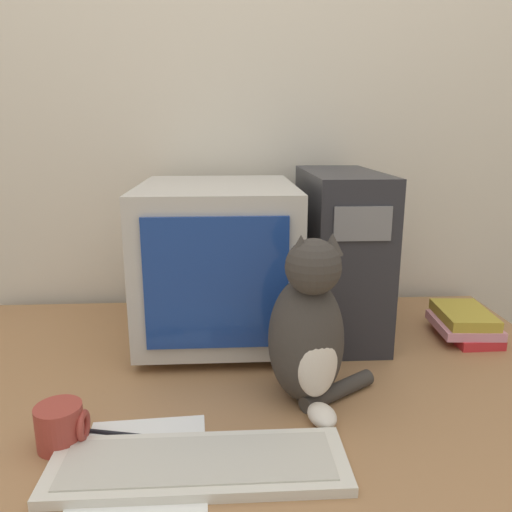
% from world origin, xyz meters
% --- Properties ---
extents(wall_back, '(7.00, 0.05, 2.50)m').
position_xyz_m(wall_back, '(0.00, 1.02, 1.25)').
color(wall_back, beige).
rests_on(wall_back, ground_plane).
extents(desk, '(1.55, 0.95, 0.71)m').
position_xyz_m(desk, '(0.00, 0.48, 0.35)').
color(desk, '#9E7047').
rests_on(desk, ground_plane).
extents(crt_monitor, '(0.39, 0.48, 0.41)m').
position_xyz_m(crt_monitor, '(-0.06, 0.69, 0.92)').
color(crt_monitor, '#BCB7AD').
rests_on(crt_monitor, desk).
extents(computer_tower, '(0.19, 0.43, 0.43)m').
position_xyz_m(computer_tower, '(0.27, 0.72, 0.93)').
color(computer_tower, '#28282D').
rests_on(computer_tower, desk).
extents(keyboard, '(0.49, 0.16, 0.02)m').
position_xyz_m(keyboard, '(-0.09, 0.13, 0.72)').
color(keyboard, silver).
rests_on(keyboard, desk).
extents(cat, '(0.25, 0.23, 0.35)m').
position_xyz_m(cat, '(0.12, 0.33, 0.86)').
color(cat, '#38332D').
rests_on(cat, desk).
extents(book_stack, '(0.16, 0.20, 0.08)m').
position_xyz_m(book_stack, '(0.60, 0.63, 0.75)').
color(book_stack, red).
rests_on(book_stack, desk).
extents(pen, '(0.14, 0.04, 0.01)m').
position_xyz_m(pen, '(-0.23, 0.23, 0.71)').
color(pen, black).
rests_on(pen, desk).
extents(paper_sheet, '(0.23, 0.31, 0.00)m').
position_xyz_m(paper_sheet, '(-0.18, 0.13, 0.71)').
color(paper_sheet, white).
rests_on(paper_sheet, desk).
extents(mug, '(0.09, 0.08, 0.08)m').
position_xyz_m(mug, '(-0.33, 0.21, 0.75)').
color(mug, '#9E382D').
rests_on(mug, desk).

